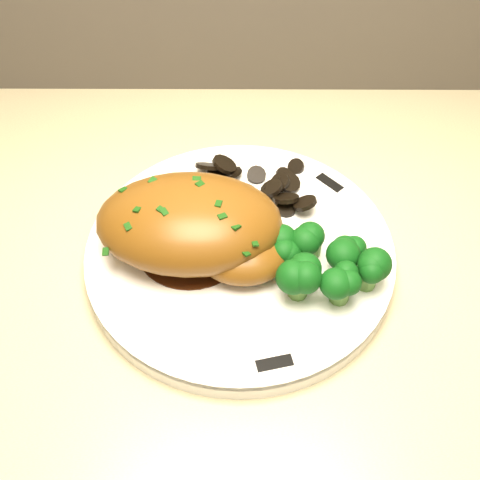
{
  "coord_description": "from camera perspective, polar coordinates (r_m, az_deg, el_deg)",
  "views": [
    {
      "loc": [
        -0.31,
        1.35,
        1.25
      ],
      "look_at": [
        -0.31,
        1.71,
        0.84
      ],
      "focal_mm": 45.0,
      "sensor_mm": 36.0,
      "label": 1
    }
  ],
  "objects": [
    {
      "name": "plate",
      "position": [
        0.56,
        0.0,
        -1.29
      ],
      "size": [
        0.35,
        0.35,
        0.02
      ],
      "primitive_type": "cylinder",
      "rotation": [
        0.0,
        0.0,
        0.26
      ],
      "color": "white",
      "rests_on": "counter"
    },
    {
      "name": "rim_accent_0",
      "position": [
        0.62,
        8.49,
        5.37
      ],
      "size": [
        0.03,
        0.03,
        0.0
      ],
      "primitive_type": "cube",
      "rotation": [
        0.0,
        0.0,
        2.32
      ],
      "color": "black",
      "rests_on": "plate"
    },
    {
      "name": "rim_accent_1",
      "position": [
        0.59,
        -11.56,
        2.13
      ],
      "size": [
        0.02,
        0.03,
        0.0
      ],
      "primitive_type": "cube",
      "rotation": [
        0.0,
        0.0,
        4.42
      ],
      "color": "black",
      "rests_on": "plate"
    },
    {
      "name": "rim_accent_2",
      "position": [
        0.49,
        3.29,
        -11.59
      ],
      "size": [
        0.03,
        0.02,
        0.0
      ],
      "primitive_type": "cube",
      "rotation": [
        0.0,
        0.0,
        6.51
      ],
      "color": "black",
      "rests_on": "plate"
    },
    {
      "name": "gravy_pool",
      "position": [
        0.56,
        -4.62,
        -0.56
      ],
      "size": [
        0.1,
        0.1,
        0.0
      ],
      "primitive_type": "cylinder",
      "color": "#341609",
      "rests_on": "plate"
    },
    {
      "name": "chicken_breast",
      "position": [
        0.53,
        -4.25,
        1.28
      ],
      "size": [
        0.17,
        0.12,
        0.06
      ],
      "rotation": [
        0.0,
        0.0,
        -0.03
      ],
      "color": "brown",
      "rests_on": "plate"
    },
    {
      "name": "mushroom_pile",
      "position": [
        0.6,
        1.08,
        4.88
      ],
      "size": [
        0.1,
        0.08,
        0.03
      ],
      "color": "black",
      "rests_on": "plate"
    },
    {
      "name": "broccoli_florets",
      "position": [
        0.52,
        8.06,
        -1.99
      ],
      "size": [
        0.1,
        0.08,
        0.04
      ],
      "rotation": [
        0.0,
        0.0,
        -0.43
      ],
      "color": "#598C3B",
      "rests_on": "plate"
    }
  ]
}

